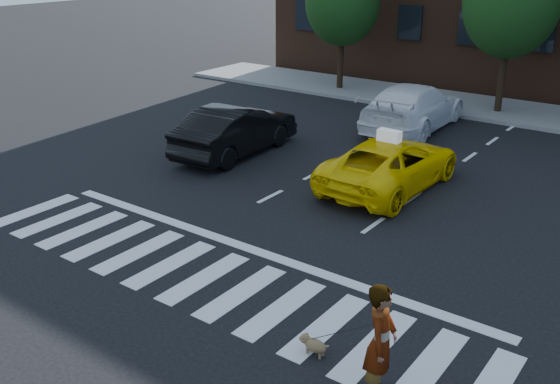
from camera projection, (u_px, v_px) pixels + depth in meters
name	position (u px, v px, depth m)	size (l,w,h in m)	color
ground	(204.00, 278.00, 13.01)	(120.00, 120.00, 0.00)	black
crosswalk	(204.00, 278.00, 13.01)	(13.00, 2.40, 0.01)	silver
stop_line	(252.00, 249.00, 14.20)	(12.00, 0.30, 0.01)	silver
sidewalk_far	(489.00, 108.00, 26.09)	(30.00, 4.00, 0.15)	slate
taxi	(391.00, 164.00, 17.60)	(2.36, 5.11, 1.42)	yellow
black_sedan	(236.00, 130.00, 20.42)	(1.72, 4.94, 1.63)	black
white_suv	(413.00, 107.00, 23.19)	(2.38, 5.85, 1.70)	white
woman	(381.00, 342.00, 9.28)	(0.70, 0.46, 1.93)	#999999
dog	(313.00, 344.00, 10.53)	(0.58, 0.24, 0.33)	brown
taxi_sign	(389.00, 136.00, 17.13)	(0.65, 0.28, 0.32)	white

